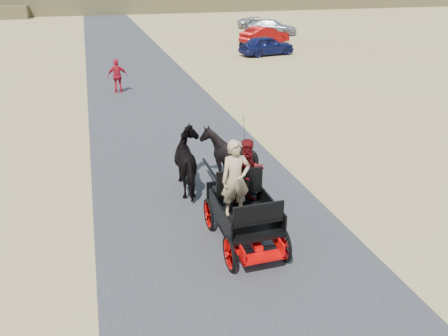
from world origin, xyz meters
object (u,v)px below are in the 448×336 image
object	(u,v)px
horse_right	(228,158)
car_b	(265,35)
car_d	(257,22)
car_a	(267,45)
pedestrian	(117,76)
carriage	(244,228)
car_c	(272,27)
horse_left	(191,162)

from	to	relation	value
horse_right	car_b	world-z (taller)	horse_right
car_d	horse_right	bearing A→B (deg)	169.61
car_a	pedestrian	bearing A→B (deg)	116.45
pedestrian	car_a	xyz separation A→B (m)	(11.47, 8.16, -0.15)
car_b	car_a	bearing A→B (deg)	139.23
carriage	car_c	xyz separation A→B (m)	(14.59, 33.81, 0.35)
carriage	car_b	xyz separation A→B (m)	(11.53, 28.00, 0.39)
pedestrian	horse_right	bearing A→B (deg)	100.53
horse_right	car_d	size ratio (longest dim) A/B	0.39
carriage	pedestrian	size ratio (longest dim) A/B	1.39
car_c	car_d	world-z (taller)	car_c
horse_left	car_b	bearing A→B (deg)	-115.78
car_a	car_d	size ratio (longest dim) A/B	0.96
car_b	car_d	size ratio (longest dim) A/B	1.04
horse_left	pedestrian	bearing A→B (deg)	-84.23
car_c	car_a	bearing A→B (deg)	-173.72
car_b	car_c	size ratio (longest dim) A/B	0.92
car_a	car_d	xyz separation A→B (m)	(5.32, 16.15, -0.11)
car_a	car_c	distance (m)	11.83
car_b	car_c	bearing A→B (deg)	-48.58
carriage	horse_right	size ratio (longest dim) A/B	1.41
carriage	car_c	size ratio (longest dim) A/B	0.49
car_a	car_b	xyz separation A→B (m)	(1.80, 4.96, 0.03)
horse_right	car_b	xyz separation A→B (m)	(10.98, 25.00, -0.10)
pedestrian	car_d	world-z (taller)	pedestrian
carriage	car_b	bearing A→B (deg)	67.62
carriage	horse_right	xyz separation A→B (m)	(0.55, 3.00, 0.49)
horse_right	pedestrian	world-z (taller)	pedestrian
carriage	car_a	xyz separation A→B (m)	(9.72, 23.04, 0.35)
horse_left	car_d	world-z (taller)	horse_left
horse_left	car_d	xyz separation A→B (m)	(15.59, 36.18, -0.24)
pedestrian	car_c	distance (m)	25.01
car_d	car_a	bearing A→B (deg)	173.21
horse_left	car_a	size ratio (longest dim) A/B	0.48
horse_right	car_a	world-z (taller)	horse_right
car_b	carriage	bearing A→B (deg)	136.82
pedestrian	car_c	size ratio (longest dim) A/B	0.35
horse_left	carriage	bearing A→B (deg)	100.39
horse_right	car_d	bearing A→B (deg)	-111.83
car_d	car_c	bearing A→B (deg)	-173.40
horse_left	car_c	bearing A→B (deg)	-116.16
carriage	car_d	xyz separation A→B (m)	(15.04, 39.18, 0.25)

